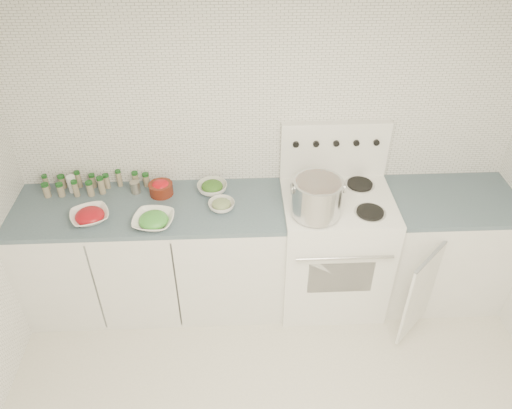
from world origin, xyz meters
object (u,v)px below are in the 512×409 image
object	(u,v)px
stove	(332,245)
stock_pot	(317,196)
bowl_snowpea	(154,220)
bowl_tomato	(90,216)

from	to	relation	value
stove	stock_pot	xyz separation A→B (m)	(-0.18, -0.17, 0.58)
stove	stock_pot	world-z (taller)	stove
stove	bowl_snowpea	bearing A→B (deg)	-171.25
stock_pot	bowl_snowpea	xyz separation A→B (m)	(-1.06, -0.02, -0.14)
stock_pot	bowl_snowpea	distance (m)	1.07
stock_pot	bowl_tomato	xyz separation A→B (m)	(-1.48, 0.04, -0.15)
bowl_tomato	bowl_snowpea	distance (m)	0.43
stove	bowl_tomato	world-z (taller)	stove
bowl_tomato	bowl_snowpea	size ratio (longest dim) A/B	1.06
stock_pot	stove	bearing A→B (deg)	42.71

